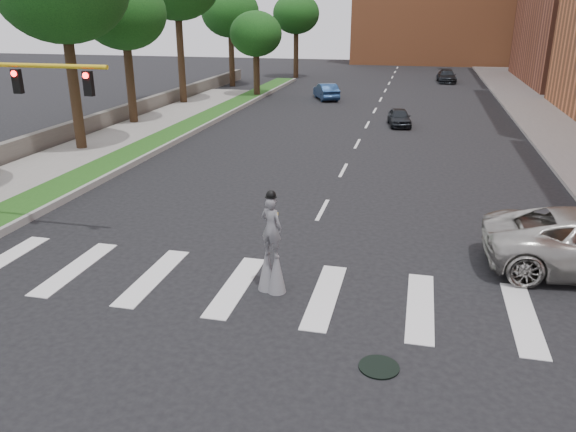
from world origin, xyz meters
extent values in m
plane|color=black|center=(0.00, 0.00, 0.00)|extent=(160.00, 160.00, 0.00)
cube|color=#1B4914|center=(-11.50, 20.00, 0.12)|extent=(2.00, 60.00, 0.25)
cube|color=gray|center=(-10.45, 20.00, 0.14)|extent=(0.20, 60.00, 0.28)
cube|color=gray|center=(-14.50, 10.00, 0.09)|extent=(4.00, 60.00, 0.18)
cube|color=gray|center=(12.50, 25.00, 0.09)|extent=(5.00, 90.00, 0.18)
cube|color=#57524B|center=(-17.00, 22.00, 0.55)|extent=(0.50, 56.00, 1.10)
cylinder|color=black|center=(3.00, -2.00, 0.02)|extent=(0.90, 0.90, 0.04)
cylinder|color=gold|center=(-8.40, 3.00, 5.80)|extent=(5.20, 0.14, 0.14)
cube|color=black|center=(-9.00, 3.00, 5.30)|extent=(0.28, 0.18, 0.75)
cylinder|color=#FF0C0C|center=(-9.00, 2.90, 5.55)|extent=(0.18, 0.06, 0.18)
cube|color=black|center=(-6.50, 3.00, 5.30)|extent=(0.28, 0.18, 0.75)
cylinder|color=#FF0C0C|center=(-6.50, 2.90, 5.55)|extent=(0.18, 0.06, 0.18)
cylinder|color=black|center=(-0.07, 0.95, 0.52)|extent=(0.07, 0.07, 1.05)
cylinder|color=black|center=(-0.38, 1.05, 0.52)|extent=(0.07, 0.07, 1.05)
cone|color=slate|center=(-0.07, 0.95, 0.65)|extent=(0.52, 0.52, 1.31)
cone|color=slate|center=(-0.38, 1.05, 0.65)|extent=(0.52, 0.52, 1.31)
imported|color=slate|center=(-0.22, 1.00, 1.90)|extent=(0.72, 0.59, 1.72)
sphere|color=black|center=(-0.22, 1.00, 2.82)|extent=(0.26, 0.26, 0.26)
cylinder|color=black|center=(-0.22, 1.00, 2.77)|extent=(0.34, 0.34, 0.02)
cube|color=yellow|center=(-0.18, 1.13, 2.38)|extent=(0.22, 0.05, 0.10)
imported|color=black|center=(2.13, 26.13, 0.58)|extent=(1.92, 3.59, 1.16)
imported|color=navy|center=(-4.71, 36.95, 0.70)|extent=(3.02, 4.49, 1.40)
imported|color=black|center=(6.00, 52.24, 0.66)|extent=(2.18, 4.65, 1.31)
cylinder|color=black|center=(-14.86, 14.76, 3.46)|extent=(0.56, 0.56, 6.91)
cylinder|color=black|center=(-15.73, 22.53, 2.93)|extent=(0.56, 0.56, 5.87)
ellipsoid|color=#113812|center=(-15.73, 22.53, 7.24)|extent=(5.49, 5.49, 4.67)
cylinder|color=black|center=(-15.92, 31.60, 3.90)|extent=(0.56, 0.56, 7.80)
cylinder|color=black|center=(-15.71, 43.85, 2.90)|extent=(0.56, 0.56, 5.81)
ellipsoid|color=#113812|center=(-15.71, 43.85, 7.25)|extent=(5.77, 5.77, 4.90)
cylinder|color=black|center=(-11.05, 36.88, 2.17)|extent=(0.56, 0.56, 4.33)
ellipsoid|color=#113812|center=(-11.05, 36.88, 5.48)|extent=(4.57, 4.57, 3.89)
cylinder|color=black|center=(-10.97, 52.97, 2.87)|extent=(0.56, 0.56, 5.75)
ellipsoid|color=#113812|center=(-10.97, 52.97, 7.06)|extent=(5.24, 5.24, 4.46)
camera|label=1|loc=(3.43, -12.63, 7.40)|focal=35.00mm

